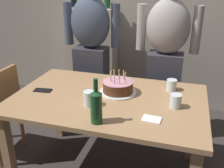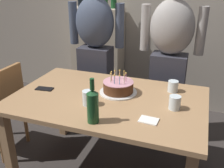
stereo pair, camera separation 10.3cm
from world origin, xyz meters
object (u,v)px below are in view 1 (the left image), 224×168
(water_glass_near, at_px, (176,101))
(wine_bottle, at_px, (96,106))
(person_man_bearded, at_px, (91,52))
(water_glass_side, at_px, (89,98))
(napkin_stack, at_px, (152,119))
(water_glass_far, at_px, (172,85))
(birthday_cake, at_px, (118,87))
(person_woman_cardigan, at_px, (166,58))
(cell_phone, at_px, (43,90))

(water_glass_near, relative_size, wine_bottle, 0.33)
(person_man_bearded, bearing_deg, water_glass_near, 140.71)
(water_glass_side, distance_m, napkin_stack, 0.48)
(water_glass_far, bearing_deg, birthday_cake, -156.88)
(water_glass_side, distance_m, person_woman_cardigan, 1.02)
(cell_phone, height_order, napkin_stack, same)
(wine_bottle, relative_size, person_woman_cardigan, 0.18)
(birthday_cake, xyz_separation_m, cell_phone, (-0.61, -0.14, -0.04))
(person_man_bearded, relative_size, person_woman_cardigan, 1.00)
(water_glass_near, height_order, cell_phone, water_glass_near)
(water_glass_near, bearing_deg, napkin_stack, -121.49)
(water_glass_far, bearing_deg, wine_bottle, -122.91)
(water_glass_far, bearing_deg, person_man_bearded, 152.27)
(water_glass_far, height_order, wine_bottle, wine_bottle)
(water_glass_side, relative_size, cell_phone, 0.77)
(birthday_cake, bearing_deg, cell_phone, -167.05)
(wine_bottle, bearing_deg, water_glass_far, 57.09)
(water_glass_near, bearing_deg, water_glass_far, 99.62)
(person_woman_cardigan, bearing_deg, water_glass_near, 101.35)
(cell_phone, relative_size, napkin_stack, 1.16)
(water_glass_side, height_order, cell_phone, water_glass_side)
(cell_phone, xyz_separation_m, person_man_bearded, (0.14, 0.78, 0.13))
(wine_bottle, bearing_deg, person_woman_cardigan, 73.97)
(water_glass_near, distance_m, cell_phone, 1.07)
(water_glass_far, height_order, napkin_stack, water_glass_far)
(water_glass_near, xyz_separation_m, water_glass_side, (-0.61, -0.15, 0.01))
(water_glass_near, bearing_deg, wine_bottle, -143.17)
(wine_bottle, height_order, cell_phone, wine_bottle)
(water_glass_side, xyz_separation_m, person_man_bearded, (-0.33, 0.91, 0.08))
(water_glass_far, bearing_deg, napkin_stack, -99.33)
(wine_bottle, distance_m, person_man_bearded, 1.21)
(water_glass_far, xyz_separation_m, napkin_stack, (-0.09, -0.52, -0.04))
(birthday_cake, distance_m, person_man_bearded, 0.80)
(cell_phone, height_order, person_man_bearded, person_man_bearded)
(wine_bottle, distance_m, napkin_stack, 0.38)
(person_man_bearded, height_order, person_woman_cardigan, same)
(water_glass_near, height_order, person_man_bearded, person_man_bearded)
(birthday_cake, distance_m, person_woman_cardigan, 0.72)
(person_woman_cardigan, bearing_deg, water_glass_side, 63.61)
(napkin_stack, xyz_separation_m, person_woman_cardigan, (-0.02, 0.99, 0.13))
(person_man_bearded, distance_m, person_woman_cardigan, 0.78)
(water_glass_side, distance_m, wine_bottle, 0.25)
(birthday_cake, bearing_deg, wine_bottle, -91.41)
(water_glass_near, bearing_deg, person_man_bearded, 140.71)
(water_glass_far, relative_size, water_glass_side, 0.83)
(water_glass_near, distance_m, napkin_stack, 0.27)
(birthday_cake, xyz_separation_m, person_woman_cardigan, (0.31, 0.64, 0.09))
(water_glass_far, bearing_deg, cell_phone, -162.80)
(napkin_stack, relative_size, person_woman_cardigan, 0.07)
(person_man_bearded, bearing_deg, water_glass_side, 109.78)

